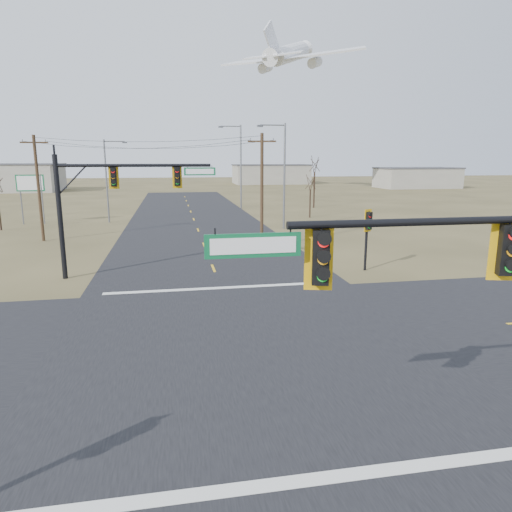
{
  "coord_description": "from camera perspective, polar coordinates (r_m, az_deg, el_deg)",
  "views": [
    {
      "loc": [
        -2.41,
        -15.59,
        6.66
      ],
      "look_at": [
        0.67,
        1.0,
        3.08
      ],
      "focal_mm": 32.0,
      "sensor_mm": 36.0,
      "label": 1
    }
  ],
  "objects": [
    {
      "name": "streetlight_c",
      "position": [
        51.31,
        -18.0,
        9.43
      ],
      "size": [
        2.43,
        0.34,
        8.69
      ],
      "rotation": [
        0.0,
        0.0,
        0.28
      ],
      "color": "slate",
      "rests_on": "ground"
    },
    {
      "name": "road_ns",
      "position": [
        17.12,
        -1.61,
        -10.87
      ],
      "size": [
        14.0,
        160.0,
        0.02
      ],
      "primitive_type": "cube",
      "color": "black",
      "rests_on": "ground"
    },
    {
      "name": "bare_tree_d",
      "position": [
        64.54,
        7.36,
        11.36
      ],
      "size": [
        2.98,
        2.98,
        7.52
      ],
      "rotation": [
        0.0,
        0.0,
        -0.05
      ],
      "color": "black",
      "rests_on": "ground"
    },
    {
      "name": "warehouse_mid",
      "position": [
        128.61,
        1.84,
        10.14
      ],
      "size": [
        20.0,
        12.0,
        5.0
      ],
      "primitive_type": "cube",
      "color": "#A09C8E",
      "rests_on": "ground"
    },
    {
      "name": "utility_pole_near",
      "position": [
        34.37,
        0.73,
        8.34
      ],
      "size": [
        2.08,
        0.47,
        8.54
      ],
      "rotation": [
        0.0,
        0.0,
        -0.17
      ],
      "color": "#402D1B",
      "rests_on": "ground"
    },
    {
      "name": "pedestal_signal_ne",
      "position": [
        28.11,
        13.84,
        3.76
      ],
      "size": [
        0.67,
        0.59,
        3.78
      ],
      "rotation": [
        0.0,
        0.0,
        0.41
      ],
      "color": "black",
      "rests_on": "ground"
    },
    {
      "name": "road_ew",
      "position": [
        17.12,
        -1.61,
        -10.88
      ],
      "size": [
        160.0,
        14.0,
        0.02
      ],
      "primitive_type": "cube",
      "color": "black",
      "rests_on": "ground"
    },
    {
      "name": "highway_sign",
      "position": [
        53.0,
        -26.34,
        7.56
      ],
      "size": [
        2.73,
        0.14,
        5.12
      ],
      "rotation": [
        0.0,
        0.0,
        0.02
      ],
      "color": "slate",
      "rests_on": "ground"
    },
    {
      "name": "streetlight_b",
      "position": [
        63.06,
        -2.13,
        11.64
      ],
      "size": [
        3.13,
        0.48,
        11.16
      ],
      "rotation": [
        0.0,
        0.0,
        0.36
      ],
      "color": "slate",
      "rests_on": "ground"
    },
    {
      "name": "stop_bar_near",
      "position": [
        10.73,
        5.33,
        -26.23
      ],
      "size": [
        12.0,
        0.4,
        0.01
      ],
      "primitive_type": "cube",
      "color": "silver",
      "rests_on": "road_ns"
    },
    {
      "name": "streetlight_a",
      "position": [
        44.4,
        3.3,
        10.62
      ],
      "size": [
        2.8,
        0.42,
        9.99
      ],
      "rotation": [
        0.0,
        0.0,
        0.34
      ],
      "color": "slate",
      "rests_on": "ground"
    },
    {
      "name": "mast_arm_far",
      "position": [
        27.0,
        -17.27,
        7.96
      ],
      "size": [
        8.84,
        0.48,
        6.93
      ],
      "rotation": [
        0.0,
        0.0,
        0.14
      ],
      "color": "black",
      "rests_on": "ground"
    },
    {
      "name": "bare_tree_c",
      "position": [
        53.39,
        6.84,
        9.17
      ],
      "size": [
        2.51,
        2.51,
        5.23
      ],
      "rotation": [
        0.0,
        0.0,
        0.15
      ],
      "color": "black",
      "rests_on": "ground"
    },
    {
      "name": "ground",
      "position": [
        17.12,
        -1.61,
        -10.91
      ],
      "size": [
        320.0,
        320.0,
        0.0
      ],
      "primitive_type": "plane",
      "color": "olive",
      "rests_on": "ground"
    },
    {
      "name": "utility_pole_far",
      "position": [
        41.47,
        -25.55,
        7.84
      ],
      "size": [
        2.1,
        0.25,
        8.58
      ],
      "rotation": [
        0.0,
        0.0,
        0.05
      ],
      "color": "#402D1B",
      "rests_on": "ground"
    },
    {
      "name": "mast_arm_near",
      "position": [
        10.71,
        28.29,
        -1.47
      ],
      "size": [
        10.32,
        0.54,
        6.07
      ],
      "rotation": [
        0.0,
        0.0,
        -0.27
      ],
      "color": "black",
      "rests_on": "ground"
    },
    {
      "name": "jet_airliner",
      "position": [
        94.95,
        4.19,
        23.92
      ],
      "size": [
        27.58,
        27.78,
        13.58
      ],
      "rotation": [
        0.0,
        -0.29,
        0.88
      ],
      "color": "white"
    },
    {
      "name": "warehouse_right",
      "position": [
        115.9,
        19.46,
        9.15
      ],
      "size": [
        18.0,
        10.0,
        4.5
      ],
      "primitive_type": "cube",
      "color": "#A09C8E",
      "rests_on": "ground"
    },
    {
      "name": "stop_bar_far",
      "position": [
        24.14,
        -4.38,
        -3.98
      ],
      "size": [
        12.0,
        0.4,
        0.01
      ],
      "primitive_type": "cube",
      "color": "silver",
      "rests_on": "road_ns"
    }
  ]
}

